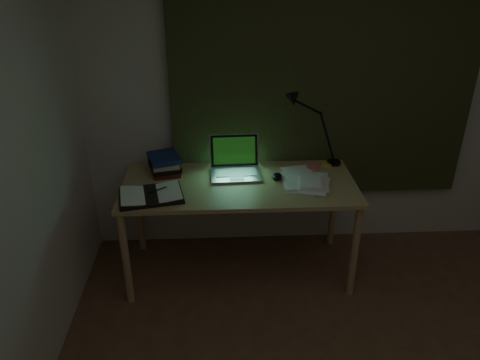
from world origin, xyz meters
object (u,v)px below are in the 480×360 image
object	(u,v)px
desk	(239,228)
loose_papers	(303,182)
desk_lamp	(337,129)
open_textbook	(151,195)
book_stack	(165,163)
laptop	(236,160)

from	to	relation	value
desk	loose_papers	xyz separation A→B (m)	(0.44, -0.02, 0.38)
desk	desk_lamp	bearing A→B (deg)	21.25
loose_papers	open_textbook	bearing A→B (deg)	-171.62
desk_lamp	open_textbook	bearing A→B (deg)	-146.42
desk	book_stack	bearing A→B (deg)	158.02
desk	laptop	size ratio (longest dim) A/B	4.04
desk	loose_papers	bearing A→B (deg)	-2.48
open_textbook	loose_papers	size ratio (longest dim) A/B	1.19
book_stack	open_textbook	bearing A→B (deg)	-99.16
book_stack	loose_papers	size ratio (longest dim) A/B	0.71
desk	book_stack	size ratio (longest dim) A/B	6.61
open_textbook	loose_papers	xyz separation A→B (m)	(1.02, 0.15, -0.01)
desk	desk_lamp	xyz separation A→B (m)	(0.72, 0.28, 0.65)
laptop	open_textbook	xyz separation A→B (m)	(-0.57, -0.28, -0.11)
desk_lamp	book_stack	bearing A→B (deg)	-162.18
laptop	open_textbook	bearing A→B (deg)	-155.74
laptop	book_stack	size ratio (longest dim) A/B	1.64
open_textbook	loose_papers	world-z (taller)	open_textbook
desk	laptop	xyz separation A→B (m)	(-0.02, 0.11, 0.49)
desk	book_stack	distance (m)	0.71
open_textbook	desk_lamp	size ratio (longest dim) A/B	0.72
loose_papers	desk_lamp	xyz separation A→B (m)	(0.29, 0.30, 0.27)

